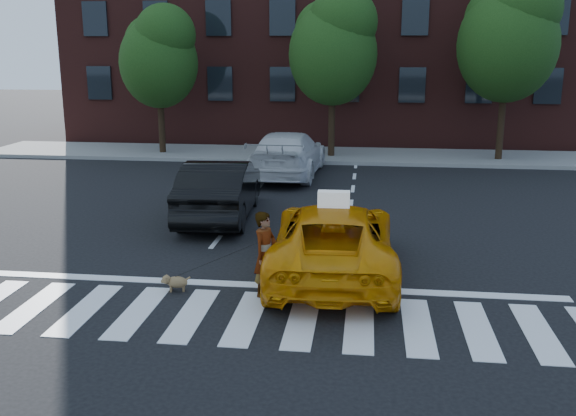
{
  "coord_description": "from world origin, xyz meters",
  "views": [
    {
      "loc": [
        2.05,
        -10.41,
        4.66
      ],
      "look_at": [
        0.29,
        3.7,
        1.1
      ],
      "focal_mm": 40.0,
      "sensor_mm": 36.0,
      "label": 1
    }
  ],
  "objects_px": {
    "tree_left": "(159,53)",
    "white_suv": "(288,154)",
    "tree_mid": "(334,43)",
    "taxi": "(334,239)",
    "woman": "(265,254)",
    "tree_right": "(509,32)",
    "dog": "(175,282)",
    "black_sedan": "(220,189)"
  },
  "relations": [
    {
      "from": "tree_left",
      "to": "white_suv",
      "type": "bearing_deg",
      "value": -33.45
    },
    {
      "from": "tree_mid",
      "to": "white_suv",
      "type": "height_order",
      "value": "tree_mid"
    },
    {
      "from": "taxi",
      "to": "woman",
      "type": "height_order",
      "value": "woman"
    },
    {
      "from": "white_suv",
      "to": "tree_right",
      "type": "bearing_deg",
      "value": -152.03
    },
    {
      "from": "white_suv",
      "to": "dog",
      "type": "height_order",
      "value": "white_suv"
    },
    {
      "from": "taxi",
      "to": "dog",
      "type": "xyz_separation_m",
      "value": [
        -3.03,
        -1.41,
        -0.56
      ]
    },
    {
      "from": "tree_left",
      "to": "dog",
      "type": "height_order",
      "value": "tree_left"
    },
    {
      "from": "tree_left",
      "to": "dog",
      "type": "xyz_separation_m",
      "value": [
        5.33,
        -15.91,
        -4.25
      ]
    },
    {
      "from": "tree_right",
      "to": "dog",
      "type": "bearing_deg",
      "value": -119.95
    },
    {
      "from": "dog",
      "to": "tree_mid",
      "type": "bearing_deg",
      "value": 69.5
    },
    {
      "from": "tree_mid",
      "to": "dog",
      "type": "bearing_deg",
      "value": -97.76
    },
    {
      "from": "tree_left",
      "to": "white_suv",
      "type": "height_order",
      "value": "tree_left"
    },
    {
      "from": "black_sedan",
      "to": "dog",
      "type": "xyz_separation_m",
      "value": [
        0.37,
        -5.59,
        -0.63
      ]
    },
    {
      "from": "black_sedan",
      "to": "woman",
      "type": "height_order",
      "value": "woman"
    },
    {
      "from": "woman",
      "to": "dog",
      "type": "height_order",
      "value": "woman"
    },
    {
      "from": "white_suv",
      "to": "tree_mid",
      "type": "bearing_deg",
      "value": -106.97
    },
    {
      "from": "tree_right",
      "to": "taxi",
      "type": "distance_m",
      "value": 16.37
    },
    {
      "from": "tree_left",
      "to": "tree_mid",
      "type": "height_order",
      "value": "tree_mid"
    },
    {
      "from": "tree_left",
      "to": "woman",
      "type": "bearing_deg",
      "value": -65.81
    },
    {
      "from": "tree_right",
      "to": "white_suv",
      "type": "xyz_separation_m",
      "value": [
        -8.42,
        -4.02,
        -4.43
      ]
    },
    {
      "from": "dog",
      "to": "tree_left",
      "type": "bearing_deg",
      "value": 95.79
    },
    {
      "from": "woman",
      "to": "tree_right",
      "type": "bearing_deg",
      "value": -0.59
    },
    {
      "from": "taxi",
      "to": "white_suv",
      "type": "bearing_deg",
      "value": -79.36
    },
    {
      "from": "black_sedan",
      "to": "woman",
      "type": "distance_m",
      "value": 5.99
    },
    {
      "from": "dog",
      "to": "woman",
      "type": "bearing_deg",
      "value": -12.43
    },
    {
      "from": "tree_left",
      "to": "tree_mid",
      "type": "distance_m",
      "value": 7.51
    },
    {
      "from": "taxi",
      "to": "black_sedan",
      "type": "bearing_deg",
      "value": -52.55
    },
    {
      "from": "tree_left",
      "to": "woman",
      "type": "distance_m",
      "value": 17.8
    },
    {
      "from": "tree_left",
      "to": "taxi",
      "type": "distance_m",
      "value": 17.14
    },
    {
      "from": "tree_left",
      "to": "tree_mid",
      "type": "relative_size",
      "value": 0.92
    },
    {
      "from": "tree_left",
      "to": "woman",
      "type": "relative_size",
      "value": 3.9
    },
    {
      "from": "white_suv",
      "to": "dog",
      "type": "relative_size",
      "value": 9.87
    },
    {
      "from": "tree_right",
      "to": "black_sedan",
      "type": "bearing_deg",
      "value": -132.75
    },
    {
      "from": "tree_mid",
      "to": "tree_left",
      "type": "bearing_deg",
      "value": 180.0
    },
    {
      "from": "black_sedan",
      "to": "white_suv",
      "type": "relative_size",
      "value": 0.87
    },
    {
      "from": "tree_mid",
      "to": "black_sedan",
      "type": "height_order",
      "value": "tree_mid"
    },
    {
      "from": "black_sedan",
      "to": "taxi",
      "type": "bearing_deg",
      "value": 125.51
    },
    {
      "from": "black_sedan",
      "to": "woman",
      "type": "bearing_deg",
      "value": 107.68
    },
    {
      "from": "tree_mid",
      "to": "woman",
      "type": "distance_m",
      "value": 16.4
    },
    {
      "from": "tree_right",
      "to": "black_sedan",
      "type": "height_order",
      "value": "tree_right"
    },
    {
      "from": "taxi",
      "to": "tree_left",
      "type": "bearing_deg",
      "value": -61.66
    },
    {
      "from": "taxi",
      "to": "dog",
      "type": "relative_size",
      "value": 9.37
    }
  ]
}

